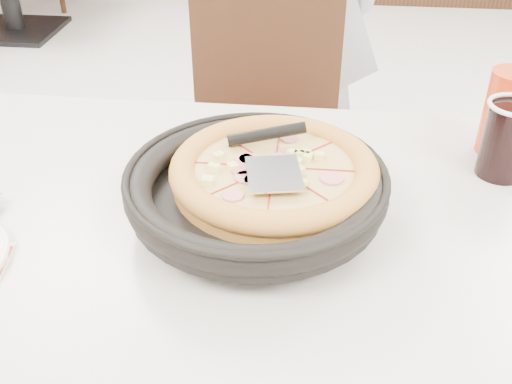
# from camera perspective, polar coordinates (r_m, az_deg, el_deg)

# --- Properties ---
(floor) EXTENTS (7.00, 7.00, 0.00)m
(floor) POSITION_cam_1_polar(r_m,az_deg,el_deg) (1.70, 9.16, -17.54)
(floor) COLOR #B3B3AE
(floor) RESTS_ON ground
(main_table) EXTENTS (1.22, 0.82, 0.75)m
(main_table) POSITION_cam_1_polar(r_m,az_deg,el_deg) (1.23, -1.40, -16.21)
(main_table) COLOR beige
(main_table) RESTS_ON floor
(chair_far) EXTENTS (0.46, 0.46, 0.95)m
(chair_far) POSITION_cam_1_polar(r_m,az_deg,el_deg) (1.66, 1.03, 3.15)
(chair_far) COLOR black
(chair_far) RESTS_ON floor
(trivet) EXTENTS (0.13, 0.13, 0.04)m
(trivet) POSITION_cam_1_polar(r_m,az_deg,el_deg) (0.97, 0.46, -0.67)
(trivet) COLOR black
(trivet) RESTS_ON main_table
(pizza_pan) EXTENTS (0.40, 0.40, 0.01)m
(pizza_pan) POSITION_cam_1_polar(r_m,az_deg,el_deg) (0.94, 0.00, -0.41)
(pizza_pan) COLOR black
(pizza_pan) RESTS_ON trivet
(pizza) EXTENTS (0.33, 0.33, 0.02)m
(pizza) POSITION_cam_1_polar(r_m,az_deg,el_deg) (0.95, 1.74, 1.29)
(pizza) COLOR #CD8834
(pizza) RESTS_ON pizza_pan
(pizza_server) EXTENTS (0.10, 0.12, 0.00)m
(pizza_server) POSITION_cam_1_polar(r_m,az_deg,el_deg) (0.90, 1.73, 1.78)
(pizza_server) COLOR silver
(pizza_server) RESTS_ON pizza
(cola_glass) EXTENTS (0.08, 0.08, 0.13)m
(cola_glass) POSITION_cam_1_polar(r_m,az_deg,el_deg) (1.13, 22.75, 4.43)
(cola_glass) COLOR black
(cola_glass) RESTS_ON main_table
(red_cup) EXTENTS (0.09, 0.09, 0.16)m
(red_cup) POSITION_cam_1_polar(r_m,az_deg,el_deg) (1.20, 22.77, 6.93)
(red_cup) COLOR #BB2F0D
(red_cup) RESTS_ON main_table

